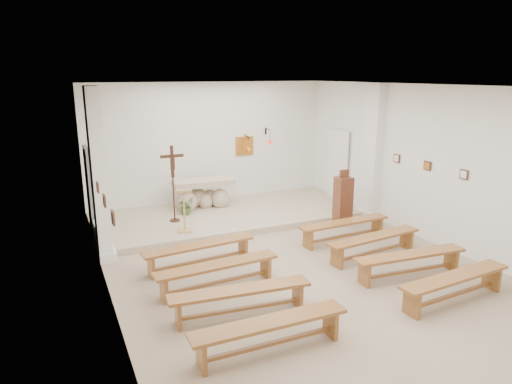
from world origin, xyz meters
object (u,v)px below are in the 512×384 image
donation_pedestal (343,200)px  bench_left_third (240,295)px  crucifix_stand (173,178)px  bench_right_third (410,259)px  bench_left_fourth (270,329)px  bench_right_second (374,241)px  bench_right_front (344,226)px  bench_left_second (217,270)px  bench_right_fourth (455,282)px  lectern (184,210)px  altar (203,196)px  bench_left_front (199,250)px

donation_pedestal → bench_left_third: size_ratio=0.61×
crucifix_stand → bench_right_third: crucifix_stand is taller
bench_right_third → bench_left_fourth: size_ratio=1.01×
bench_right_second → bench_left_fourth: (-3.44, -2.10, 0.00)m
bench_right_second → bench_right_front: bearing=84.3°
bench_right_second → bench_right_third: 1.05m
bench_right_front → bench_right_second: (0.00, -1.05, 0.00)m
bench_left_second → bench_left_third: same height
crucifix_stand → bench_left_third: 4.78m
bench_right_front → bench_right_fourth: same height
lectern → bench_right_second: 4.29m
lectern → bench_left_second: 2.83m
lectern → bench_right_second: lectern is taller
altar → lectern: lectern is taller
bench_left_front → bench_right_third: 4.03m
altar → bench_right_front: altar is taller
donation_pedestal → bench_right_second: (-0.69, -2.11, -0.26)m
altar → bench_left_fourth: 6.73m
altar → bench_right_third: size_ratio=0.73×
bench_right_third → bench_right_fourth: (0.00, -1.05, 0.00)m
crucifix_stand → bench_left_front: (-0.19, -2.60, -0.89)m
lectern → bench_left_third: (-0.21, -3.85, -0.30)m
lectern → bench_right_front: (3.23, -1.76, -0.30)m
donation_pedestal → bench_left_fourth: donation_pedestal is taller
bench_right_second → bench_right_third: same height
altar → lectern: bearing=-117.1°
bench_right_front → bench_right_second: 1.05m
bench_right_second → bench_right_fourth: size_ratio=1.00×
bench_left_third → bench_right_third: same height
bench_right_second → bench_left_fourth: 4.03m
donation_pedestal → bench_right_front: size_ratio=0.62×
bench_left_third → bench_right_fourth: size_ratio=1.00×
altar → bench_left_fourth: size_ratio=0.74×
donation_pedestal → bench_left_front: (-4.13, -1.06, -0.26)m
altar → bench_left_front: (-1.21, -3.47, -0.12)m
bench_left_third → bench_right_third: bearing=6.2°
bench_left_front → bench_left_second: bearing=-95.1°
bench_right_third → bench_left_fourth: same height
lectern → bench_left_third: lectern is taller
altar → bench_left_third: bearing=-99.0°
lectern → donation_pedestal: donation_pedestal is taller
bench_right_second → donation_pedestal: bearing=66.1°
bench_left_front → bench_left_third: (0.00, -2.10, 0.00)m
lectern → bench_right_front: size_ratio=0.46×
bench_left_fourth → bench_right_fourth: same height
bench_left_third → altar: bearing=83.9°
donation_pedestal → bench_left_front: bearing=-162.0°
donation_pedestal → bench_left_third: bearing=-139.0°
bench_left_second → bench_right_fourth: 4.03m
lectern → bench_right_fourth: 5.88m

